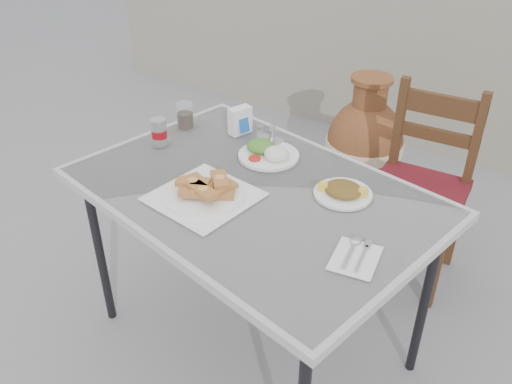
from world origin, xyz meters
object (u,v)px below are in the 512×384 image
Objects in this scene: cafe_table at (253,201)px; terracotta_urn at (364,146)px; soda_can at (159,132)px; salad_chopped_plate at (343,191)px; chair at (420,186)px; condiment_caddy at (268,138)px; cola_glass at (185,117)px; napkin_holder at (240,121)px; pide_plate at (204,190)px; salad_rice_plate at (268,152)px.

cafe_table reaches higher than terracotta_urn.
salad_chopped_plate is at bearing 6.02° from soda_can.
terracotta_urn is at bearing 132.81° from chair.
cola_glass is at bearing -168.94° from condiment_caddy.
soda_can is at bearing -110.53° from napkin_holder.
chair is (0.50, 1.07, -0.36)m from pide_plate.
pide_plate is at bearing -85.45° from condiment_caddy.
napkin_holder is at bearing 53.10° from soda_can.
soda_can reaches higher than cola_glass.
napkin_holder reaches higher than salad_chopped_plate.
salad_chopped_plate is (0.40, -0.09, -0.01)m from salad_rice_plate.
napkin_holder reaches higher than soda_can.
napkin_holder is (0.25, 0.09, 0.01)m from cola_glass.
condiment_caddy is (-0.15, 0.34, 0.09)m from cafe_table.
terracotta_urn is (0.44, 1.13, -0.51)m from cola_glass.
salad_rice_plate reaches higher than salad_chopped_plate.
cola_glass is 0.26m from napkin_holder.
cola_glass is at bearing 155.11° from cafe_table.
terracotta_urn is (0.41, 1.33, -0.52)m from soda_can.
napkin_holder is (-0.20, 0.51, 0.03)m from pide_plate.
cafe_table is 0.49m from napkin_holder.
pide_plate is 0.40m from salad_rice_plate.
cafe_table is at bearing 53.36° from pide_plate.
condiment_caddy is (0.38, 0.28, -0.03)m from soda_can.
napkin_holder is at bearing -100.47° from terracotta_urn.
salad_chopped_plate is at bearing -22.32° from condiment_caddy.
salad_chopped_plate is 0.50m from condiment_caddy.
cola_glass is (-0.02, 0.20, -0.01)m from soda_can.
pide_plate is at bearing -126.64° from cafe_table.
soda_can is (-0.85, -0.09, 0.04)m from salad_chopped_plate.
condiment_caddy is at bearing 123.23° from salad_rice_plate.
condiment_caddy is at bearing 11.06° from cola_glass.
cafe_table is 12.60× the size of soda_can.
pide_plate is 0.55m from napkin_holder.
cola_glass is at bearing 137.13° from pide_plate.
cafe_table is 12.37× the size of napkin_holder.
salad_chopped_plate is at bearing 26.17° from cafe_table.
cafe_table is 5.95× the size of salad_rice_plate.
chair reaches higher than soda_can.
condiment_caddy is at bearing 94.55° from pide_plate.
soda_can is (-0.54, 0.06, 0.12)m from cafe_table.
salad_rice_plate is 0.12m from condiment_caddy.
soda_can is at bearing -107.25° from terracotta_urn.
terracotta_urn is at bearing 109.39° from salad_chopped_plate.
pide_plate is 0.48m from soda_can.
cafe_table is at bearing -69.85° from salad_rice_plate.
soda_can is 1.01× the size of condiment_caddy.
salad_chopped_plate is 0.88m from cola_glass.
cafe_table is 6.93× the size of salad_chopped_plate.
salad_rice_plate is at bearing -129.40° from chair.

